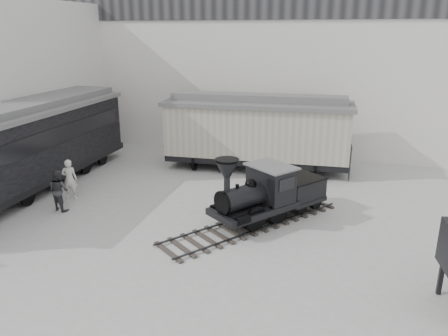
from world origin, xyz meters
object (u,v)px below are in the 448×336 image
(boxcar, at_px, (257,130))
(passenger_coach, at_px, (24,148))
(visitor_b, at_px, (59,190))
(visitor_a, at_px, (70,179))
(locomotive, at_px, (265,196))

(boxcar, xyz_separation_m, passenger_coach, (-9.76, -6.58, -0.01))
(passenger_coach, bearing_deg, visitor_b, -29.89)
(boxcar, distance_m, visitor_a, 10.07)
(passenger_coach, xyz_separation_m, visitor_b, (2.87, -1.58, -1.27))
(locomotive, xyz_separation_m, passenger_coach, (-11.59, 0.25, 1.10))
(boxcar, relative_size, visitor_b, 5.71)
(locomotive, distance_m, visitor_a, 9.08)
(locomotive, distance_m, visitor_b, 8.81)
(visitor_b, bearing_deg, boxcar, -115.63)
(locomotive, xyz_separation_m, visitor_a, (-9.08, -0.04, -0.13))
(visitor_b, bearing_deg, passenger_coach, -14.35)
(locomotive, bearing_deg, passenger_coach, -144.44)
(locomotive, height_order, visitor_a, locomotive)
(boxcar, xyz_separation_m, visitor_a, (-7.25, -6.88, -1.25))
(visitor_b, bearing_deg, locomotive, -156.83)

